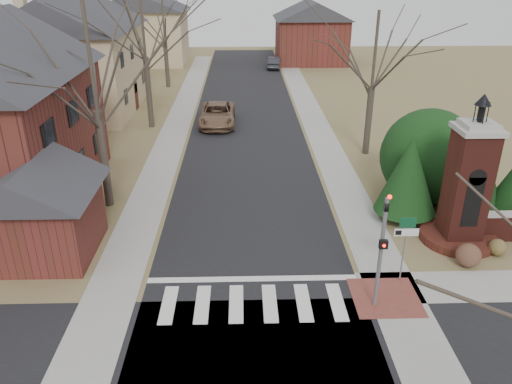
{
  "coord_description": "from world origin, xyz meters",
  "views": [
    {
      "loc": [
        -0.3,
        -13.64,
        11.06
      ],
      "look_at": [
        0.25,
        6.0,
        1.97
      ],
      "focal_mm": 35.0,
      "sensor_mm": 36.0,
      "label": 1
    }
  ],
  "objects_px": {
    "brick_gate_monument": "(465,195)",
    "pickup_truck": "(217,114)",
    "distant_car": "(274,63)",
    "sign_post": "(406,237)",
    "traffic_signal_pole": "(382,242)"
  },
  "relations": [
    {
      "from": "brick_gate_monument",
      "to": "pickup_truck",
      "type": "bearing_deg",
      "value": 122.72
    },
    {
      "from": "distant_car",
      "to": "sign_post",
      "type": "bearing_deg",
      "value": 99.98
    },
    {
      "from": "traffic_signal_pole",
      "to": "distant_car",
      "type": "xyz_separation_m",
      "value": [
        -0.9,
        43.37,
        -1.94
      ]
    },
    {
      "from": "brick_gate_monument",
      "to": "distant_car",
      "type": "relative_size",
      "value": 1.65
    },
    {
      "from": "sign_post",
      "to": "distant_car",
      "type": "height_order",
      "value": "sign_post"
    },
    {
      "from": "traffic_signal_pole",
      "to": "distant_car",
      "type": "distance_m",
      "value": 43.43
    },
    {
      "from": "traffic_signal_pole",
      "to": "distant_car",
      "type": "bearing_deg",
      "value": 91.19
    },
    {
      "from": "traffic_signal_pole",
      "to": "sign_post",
      "type": "height_order",
      "value": "traffic_signal_pole"
    },
    {
      "from": "traffic_signal_pole",
      "to": "brick_gate_monument",
      "type": "xyz_separation_m",
      "value": [
        4.7,
        4.42,
        -0.42
      ]
    },
    {
      "from": "traffic_signal_pole",
      "to": "distant_car",
      "type": "height_order",
      "value": "traffic_signal_pole"
    },
    {
      "from": "sign_post",
      "to": "brick_gate_monument",
      "type": "relative_size",
      "value": 0.42
    },
    {
      "from": "traffic_signal_pole",
      "to": "brick_gate_monument",
      "type": "bearing_deg",
      "value": 43.24
    },
    {
      "from": "traffic_signal_pole",
      "to": "pickup_truck",
      "type": "xyz_separation_m",
      "value": [
        -6.46,
        21.8,
        -1.81
      ]
    },
    {
      "from": "pickup_truck",
      "to": "sign_post",
      "type": "bearing_deg",
      "value": -69.27
    },
    {
      "from": "sign_post",
      "to": "brick_gate_monument",
      "type": "xyz_separation_m",
      "value": [
        3.41,
        3.01,
        0.22
      ]
    }
  ]
}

